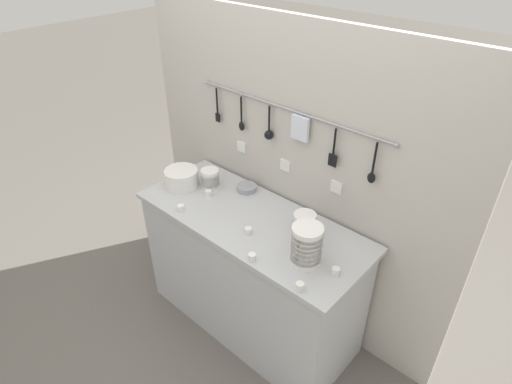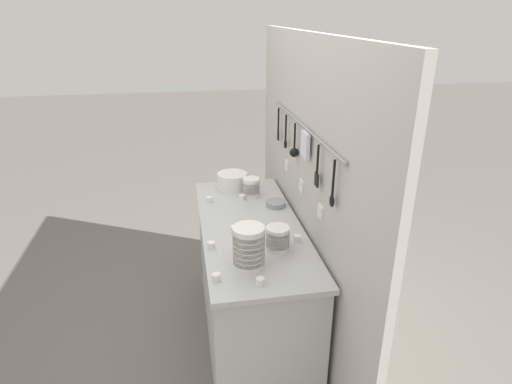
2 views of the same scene
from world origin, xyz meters
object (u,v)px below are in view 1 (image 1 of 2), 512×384
(bowl_stack_short_front, at_px, (304,224))
(cup_beside_plates, at_px, (181,208))
(cup_back_right, at_px, (192,168))
(cup_front_left, at_px, (248,231))
(plate_stack, at_px, (182,178))
(cup_edge_far, at_px, (252,257))
(steel_mixing_bowl, at_px, (246,188))
(cup_centre, at_px, (336,271))
(bowl_stack_back_corner, at_px, (306,245))
(bowl_stack_tall_left, at_px, (210,179))
(cup_front_right, at_px, (308,216))
(cup_back_left, at_px, (300,286))
(cup_mid_row, at_px, (208,193))

(bowl_stack_short_front, distance_m, cup_beside_plates, 0.75)
(cup_back_right, xyz_separation_m, cup_front_left, (0.77, -0.25, 0.00))
(plate_stack, height_order, cup_edge_far, plate_stack)
(steel_mixing_bowl, bearing_deg, cup_centre, -17.14)
(plate_stack, distance_m, cup_beside_plates, 0.28)
(bowl_stack_back_corner, bearing_deg, bowl_stack_short_front, 128.47)
(bowl_stack_tall_left, bearing_deg, cup_beside_plates, -79.19)
(cup_edge_far, xyz_separation_m, cup_front_right, (0.01, 0.48, 0.00))
(cup_edge_far, xyz_separation_m, cup_front_left, (-0.16, 0.15, 0.00))
(bowl_stack_short_front, relative_size, cup_back_left, 3.14)
(cup_back_left, bearing_deg, bowl_stack_tall_left, 161.27)
(cup_front_right, distance_m, cup_back_left, 0.56)
(bowl_stack_short_front, bearing_deg, cup_back_right, 177.43)
(steel_mixing_bowl, height_order, cup_back_left, cup_back_left)
(plate_stack, bearing_deg, cup_beside_plates, -41.51)
(bowl_stack_back_corner, distance_m, steel_mixing_bowl, 0.75)
(cup_front_left, xyz_separation_m, cup_back_left, (0.47, -0.15, 0.00))
(plate_stack, height_order, cup_front_right, plate_stack)
(cup_front_left, distance_m, cup_centre, 0.54)
(cup_edge_far, bearing_deg, cup_beside_plates, 176.80)
(cup_mid_row, bearing_deg, cup_centre, -3.21)
(plate_stack, relative_size, cup_edge_far, 5.18)
(cup_edge_far, relative_size, cup_front_left, 1.00)
(plate_stack, relative_size, cup_mid_row, 5.18)
(cup_front_left, distance_m, cup_mid_row, 0.46)
(bowl_stack_tall_left, distance_m, cup_front_right, 0.69)
(bowl_stack_tall_left, relative_size, cup_back_left, 3.10)
(plate_stack, relative_size, cup_centre, 5.18)
(cup_beside_plates, xyz_separation_m, cup_front_left, (0.45, 0.11, 0.00))
(cup_beside_plates, bearing_deg, cup_front_left, 13.88)
(steel_mixing_bowl, xyz_separation_m, cup_centre, (0.85, -0.26, 0.00))
(cup_edge_far, relative_size, cup_front_right, 1.00)
(bowl_stack_short_front, xyz_separation_m, cup_back_right, (-1.00, 0.04, -0.05))
(plate_stack, xyz_separation_m, cup_front_right, (0.83, 0.26, -0.04))
(cup_edge_far, relative_size, cup_centre, 1.00)
(bowl_stack_tall_left, distance_m, cup_beside_plates, 0.31)
(cup_edge_far, height_order, cup_mid_row, same)
(bowl_stack_short_front, xyz_separation_m, cup_mid_row, (-0.68, -0.10, -0.05))
(cup_beside_plates, xyz_separation_m, cup_centre, (0.99, 0.17, 0.00))
(cup_front_left, distance_m, cup_front_right, 0.37)
(steel_mixing_bowl, height_order, cup_front_left, cup_front_left)
(cup_back_left, bearing_deg, cup_beside_plates, 177.87)
(bowl_stack_tall_left, height_order, cup_mid_row, bowl_stack_tall_left)
(cup_centre, bearing_deg, plate_stack, 179.09)
(steel_mixing_bowl, relative_size, cup_centre, 3.11)
(bowl_stack_tall_left, bearing_deg, cup_back_right, 165.56)
(cup_back_right, bearing_deg, cup_back_left, -17.85)
(bowl_stack_back_corner, relative_size, cup_front_left, 5.30)
(cup_front_left, xyz_separation_m, cup_mid_row, (-0.45, 0.11, 0.00))
(bowl_stack_back_corner, xyz_separation_m, steel_mixing_bowl, (-0.68, 0.29, -0.09))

